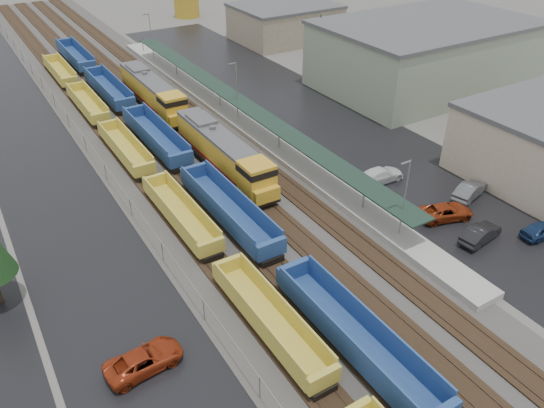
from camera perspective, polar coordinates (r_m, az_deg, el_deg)
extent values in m
cube|color=#302D2B|center=(75.01, -13.89, 9.59)|extent=(20.00, 160.00, 0.08)
cube|color=black|center=(73.59, -18.31, 8.53)|extent=(2.60, 160.00, 0.15)
cube|color=#473326|center=(73.41, -18.87, 8.46)|extent=(0.08, 160.00, 0.07)
cube|color=#473326|center=(73.69, -17.79, 8.75)|extent=(0.08, 160.00, 0.07)
cube|color=black|center=(74.45, -15.36, 9.30)|extent=(2.60, 160.00, 0.15)
cube|color=#473326|center=(74.24, -15.90, 9.24)|extent=(0.08, 160.00, 0.07)
cube|color=#473326|center=(74.59, -14.84, 9.51)|extent=(0.08, 160.00, 0.07)
cube|color=black|center=(75.52, -12.46, 10.03)|extent=(2.60, 160.00, 0.15)
cube|color=#473326|center=(75.27, -12.99, 9.98)|extent=(0.08, 160.00, 0.07)
cube|color=#473326|center=(75.70, -11.96, 10.24)|extent=(0.08, 160.00, 0.07)
cube|color=black|center=(76.79, -9.64, 10.72)|extent=(2.60, 160.00, 0.15)
cube|color=#473326|center=(76.50, -10.15, 10.67)|extent=(0.08, 160.00, 0.07)
cube|color=#473326|center=(76.99, -9.15, 10.91)|extent=(0.08, 160.00, 0.07)
cube|color=black|center=(72.47, -25.10, 6.55)|extent=(10.00, 160.00, 0.02)
cube|color=black|center=(74.28, 2.88, 10.26)|extent=(16.00, 100.00, 0.02)
cube|color=#9E9B93|center=(69.62, -3.69, 8.96)|extent=(3.00, 80.00, 0.70)
cylinder|color=gray|center=(50.57, 9.84, 0.80)|extent=(0.16, 0.16, 2.40)
cylinder|color=gray|center=(61.08, 0.76, 7.13)|extent=(0.16, 0.16, 2.40)
cylinder|color=gray|center=(73.18, -5.63, 11.39)|extent=(0.16, 0.16, 2.40)
cylinder|color=gray|center=(86.19, -10.26, 14.32)|extent=(0.16, 0.16, 2.40)
cylinder|color=gray|center=(99.76, -13.74, 16.41)|extent=(0.16, 0.16, 2.40)
cube|color=#1A2E24|center=(68.54, -3.77, 11.15)|extent=(2.60, 65.00, 0.15)
cylinder|color=gray|center=(46.48, 14.02, 0.23)|extent=(0.12, 0.12, 8.00)
cube|color=gray|center=(44.26, 14.21, 4.33)|extent=(1.00, 0.15, 0.12)
cylinder|color=gray|center=(68.25, -3.80, 11.77)|extent=(0.12, 0.12, 8.00)
cube|color=gray|center=(66.76, -4.31, 14.82)|extent=(1.00, 0.15, 0.12)
cylinder|color=gray|center=(94.63, -12.84, 17.00)|extent=(0.12, 0.12, 8.00)
cube|color=gray|center=(93.56, -13.44, 19.23)|extent=(1.00, 0.15, 0.12)
cylinder|color=gray|center=(34.50, -1.33, -19.19)|extent=(0.08, 0.08, 2.00)
cylinder|color=gray|center=(39.40, -7.34, -11.24)|extent=(0.08, 0.08, 2.00)
cylinder|color=gray|center=(45.19, -11.69, -5.10)|extent=(0.08, 0.08, 2.00)
cylinder|color=gray|center=(51.58, -14.95, -0.39)|extent=(0.08, 0.08, 2.00)
cylinder|color=gray|center=(58.37, -17.46, 3.25)|extent=(0.08, 0.08, 2.00)
cylinder|color=gray|center=(65.43, -19.46, 6.12)|extent=(0.08, 0.08, 2.00)
cylinder|color=gray|center=(72.68, -21.07, 8.42)|extent=(0.08, 0.08, 2.00)
cylinder|color=gray|center=(80.08, -22.41, 10.29)|extent=(0.08, 0.08, 2.00)
cylinder|color=gray|center=(87.58, -23.52, 11.84)|extent=(0.08, 0.08, 2.00)
cylinder|color=gray|center=(95.17, -24.48, 13.14)|extent=(0.08, 0.08, 2.00)
cylinder|color=gray|center=(102.81, -25.29, 14.24)|extent=(0.08, 0.08, 2.00)
cylinder|color=gray|center=(110.51, -26.01, 15.19)|extent=(0.08, 0.08, 2.00)
cylinder|color=gray|center=(118.25, -26.63, 16.01)|extent=(0.08, 0.08, 2.00)
cylinder|color=gray|center=(126.02, -27.18, 16.73)|extent=(0.08, 0.08, 2.00)
cube|color=gray|center=(72.31, -21.23, 9.14)|extent=(0.05, 160.00, 0.05)
cube|color=gray|center=(84.52, 16.09, 15.09)|extent=(30.00, 20.00, 9.00)
cube|color=#59595B|center=(83.32, 16.60, 18.19)|extent=(30.60, 20.40, 0.50)
cube|color=gray|center=(106.17, 1.41, 18.83)|extent=(18.00, 14.00, 6.00)
cube|color=#59595B|center=(105.45, 1.44, 20.54)|extent=(18.36, 14.28, 0.50)
cylinder|color=#332316|center=(84.79, 5.00, 14.11)|extent=(0.50, 0.50, 3.00)
cone|color=black|center=(83.36, 5.17, 17.38)|extent=(4.40, 4.40, 7.00)
cube|color=black|center=(58.03, -5.36, 4.35)|extent=(2.88, 19.23, 0.38)
cube|color=#B88F1A|center=(58.06, -5.87, 6.15)|extent=(2.69, 15.39, 2.88)
cube|color=#B88F1A|center=(51.32, -1.65, 2.80)|extent=(2.88, 3.08, 3.27)
cube|color=black|center=(50.85, -1.67, 3.74)|extent=(2.93, 3.13, 0.67)
cube|color=#B88F1A|center=(50.52, -0.65, 1.02)|extent=(2.69, 0.96, 1.35)
cube|color=#59595B|center=(57.40, -5.95, 7.53)|extent=(2.74, 15.39, 0.34)
cube|color=maroon|center=(58.08, -7.01, 4.80)|extent=(0.04, 15.39, 0.34)
cube|color=maroon|center=(59.11, -4.62, 5.47)|extent=(0.04, 15.39, 0.34)
cube|color=black|center=(58.21, -5.34, 4.02)|extent=(2.12, 5.77, 0.58)
cube|color=black|center=(52.97, -2.04, 1.16)|extent=(2.31, 3.85, 0.48)
cube|color=black|center=(63.65, -8.11, 6.53)|extent=(2.31, 3.85, 0.48)
cylinder|color=#59595B|center=(58.08, -6.40, 8.12)|extent=(0.67, 0.67, 0.48)
cube|color=#59595B|center=(60.51, -7.61, 9.02)|extent=(2.31, 3.85, 0.48)
cube|color=black|center=(75.84, -12.70, 10.65)|extent=(2.88, 19.23, 0.38)
cube|color=#B88F1A|center=(76.13, -13.10, 12.01)|extent=(2.69, 15.39, 2.88)
cube|color=#B88F1A|center=(68.58, -10.64, 10.18)|extent=(2.88, 3.08, 3.27)
cube|color=black|center=(68.23, -10.72, 10.93)|extent=(2.93, 3.13, 0.67)
cube|color=#B88F1A|center=(67.44, -9.99, 8.97)|extent=(2.69, 0.96, 1.35)
cube|color=#59595B|center=(75.63, -13.25, 13.09)|extent=(2.74, 15.39, 0.34)
cube|color=maroon|center=(76.14, -13.97, 10.96)|extent=(0.04, 15.39, 0.34)
cube|color=maroon|center=(76.93, -12.03, 11.43)|extent=(0.04, 15.39, 0.34)
cube|color=black|center=(75.98, -12.66, 10.38)|extent=(2.12, 5.77, 0.58)
cube|color=black|center=(70.05, -10.71, 8.78)|extent=(2.31, 3.85, 0.48)
cube|color=black|center=(81.97, -14.36, 11.87)|extent=(2.31, 3.85, 0.48)
cylinder|color=#59595B|center=(76.40, -13.53, 13.49)|extent=(0.67, 0.67, 0.48)
cube|color=#59595B|center=(79.04, -14.26, 13.98)|extent=(2.31, 3.85, 0.48)
cube|color=gold|center=(38.48, -0.29, -12.61)|extent=(2.41, 12.50, 0.23)
cube|color=gold|center=(37.48, -1.84, -12.36)|extent=(0.14, 12.50, 1.67)
cube|color=gold|center=(38.34, 1.21, -11.09)|extent=(0.14, 12.50, 1.67)
cube|color=gold|center=(34.46, 5.57, -18.26)|extent=(2.41, 0.46, 1.30)
cube|color=gold|center=(42.26, -4.85, -6.67)|extent=(2.41, 0.46, 1.30)
cube|color=black|center=(35.50, 4.83, -18.54)|extent=(1.85, 2.04, 0.46)
cube|color=black|center=(42.41, -4.39, -8.11)|extent=(1.85, 2.04, 0.46)
cube|color=gold|center=(49.60, -9.77, -1.38)|extent=(2.41, 12.50, 0.23)
cube|color=gold|center=(48.83, -11.10, -0.96)|extent=(0.14, 12.50, 1.67)
cube|color=gold|center=(49.49, -8.64, -0.19)|extent=(0.14, 12.50, 1.67)
cube|color=gold|center=(44.33, -6.57, -4.65)|extent=(2.41, 0.46, 1.30)
cube|color=gold|center=(54.48, -12.50, 2.42)|extent=(2.41, 0.46, 1.30)
cube|color=black|center=(45.36, -6.85, -5.16)|extent=(1.85, 2.04, 0.46)
cube|color=black|center=(54.40, -12.14, 1.29)|extent=(1.85, 2.04, 0.46)
cube|color=gold|center=(62.73, -15.46, 5.50)|extent=(2.41, 12.50, 0.23)
cube|color=gold|center=(62.12, -16.58, 5.90)|extent=(0.14, 12.50, 1.67)
cube|color=gold|center=(62.64, -14.57, 6.45)|extent=(0.14, 12.50, 1.67)
cube|color=gold|center=(56.89, -13.53, 3.64)|extent=(2.41, 0.46, 1.30)
cube|color=gold|center=(68.16, -17.24, 8.02)|extent=(2.41, 0.46, 1.30)
cube|color=black|center=(57.88, -13.63, 3.10)|extent=(1.85, 2.04, 0.46)
cube|color=black|center=(67.95, -16.96, 7.12)|extent=(1.85, 2.04, 0.46)
cube|color=gold|center=(76.84, -19.18, 9.90)|extent=(2.41, 12.50, 0.23)
cube|color=gold|center=(76.35, -20.13, 10.26)|extent=(0.14, 12.50, 1.67)
cube|color=gold|center=(76.77, -18.46, 10.69)|extent=(0.14, 12.50, 1.67)
cube|color=gold|center=(70.74, -17.92, 8.80)|extent=(2.41, 0.46, 1.30)
cube|color=gold|center=(82.57, -20.44, 11.68)|extent=(2.41, 0.46, 1.30)
cube|color=black|center=(71.68, -17.94, 8.29)|extent=(1.85, 2.04, 0.46)
cube|color=black|center=(82.27, -20.20, 10.95)|extent=(1.85, 2.04, 0.46)
cube|color=gold|center=(91.49, -21.79, 12.90)|extent=(2.41, 12.50, 0.23)
cube|color=gold|center=(91.07, -22.61, 13.20)|extent=(0.14, 12.50, 1.67)
cube|color=gold|center=(91.43, -21.18, 13.57)|extent=(0.14, 12.50, 1.67)
cube|color=gold|center=(85.25, -20.91, 12.21)|extent=(2.41, 0.46, 1.30)
cube|color=gold|center=(97.40, -22.72, 14.22)|extent=(2.41, 0.46, 1.30)
cube|color=black|center=(86.15, -20.89, 11.75)|extent=(1.85, 2.04, 0.46)
cube|color=black|center=(97.04, -22.52, 13.61)|extent=(1.85, 2.04, 0.46)
cube|color=navy|center=(37.59, 8.87, -14.34)|extent=(2.77, 14.75, 0.27)
cube|color=navy|center=(36.26, 7.31, -14.16)|extent=(0.16, 14.75, 1.92)
cube|color=navy|center=(37.57, 10.61, -12.49)|extent=(0.16, 14.75, 1.92)
cube|color=navy|center=(41.40, 2.30, -7.22)|extent=(2.77, 0.53, 1.49)
cube|color=black|center=(41.63, 2.84, -8.91)|extent=(2.13, 2.35, 0.53)
cube|color=navy|center=(49.45, -4.70, -0.97)|extent=(2.77, 14.75, 0.27)
cube|color=navy|center=(48.45, -6.15, -0.48)|extent=(0.16, 14.75, 1.92)
cube|color=navy|center=(49.43, -3.38, 0.40)|extent=(0.16, 14.75, 1.92)
cube|color=navy|center=(43.57, -0.11, -4.85)|extent=(2.77, 0.53, 1.49)
cube|color=navy|center=(55.02, -8.40, 3.40)|extent=(2.77, 0.53, 1.49)
cube|color=black|center=(44.73, -0.61, -5.45)|extent=(2.13, 2.35, 0.53)
cube|color=black|center=(54.94, -7.99, 2.11)|extent=(2.13, 2.35, 0.53)
cube|color=navy|center=(64.51, -12.37, 6.79)|extent=(2.77, 14.75, 0.27)
cube|color=navy|center=(63.75, -13.59, 7.27)|extent=(0.16, 14.75, 1.92)
cube|color=navy|center=(64.50, -11.36, 7.85)|extent=(0.16, 14.75, 1.92)
cube|color=navy|center=(57.74, -9.76, 4.75)|extent=(2.77, 0.53, 1.49)
cube|color=navy|center=(70.88, -14.66, 9.53)|extent=(2.77, 0.53, 1.49)
cube|color=black|center=(58.85, -9.95, 4.11)|extent=(2.13, 2.35, 0.53)
cube|color=black|center=(70.62, -14.34, 8.54)|extent=(2.13, 2.35, 0.53)
cube|color=navy|center=(81.00, -17.13, 11.46)|extent=(2.77, 14.75, 0.27)
cube|color=navy|center=(80.39, -18.16, 11.86)|extent=(0.16, 14.75, 1.92)
cube|color=navy|center=(80.99, -16.33, 12.32)|extent=(0.16, 14.75, 1.92)
cube|color=navy|center=(73.84, -15.50, 10.33)|extent=(2.77, 0.53, 1.49)
cube|color=navy|center=(87.77, -18.68, 13.30)|extent=(2.77, 0.53, 1.49)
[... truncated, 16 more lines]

